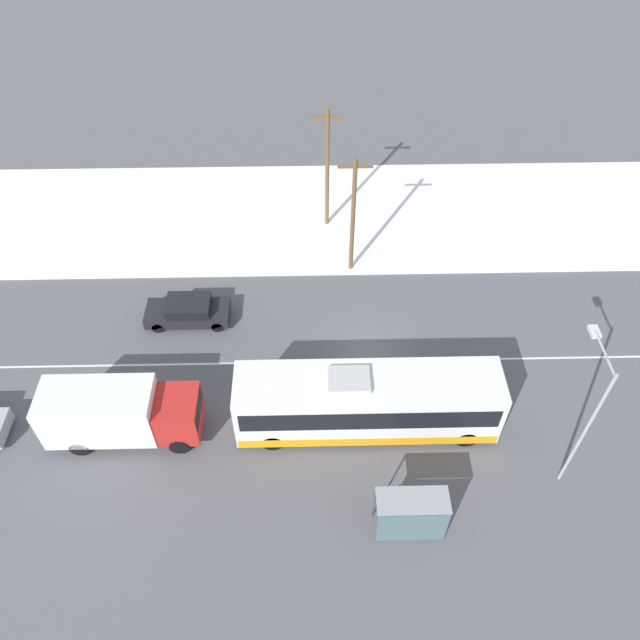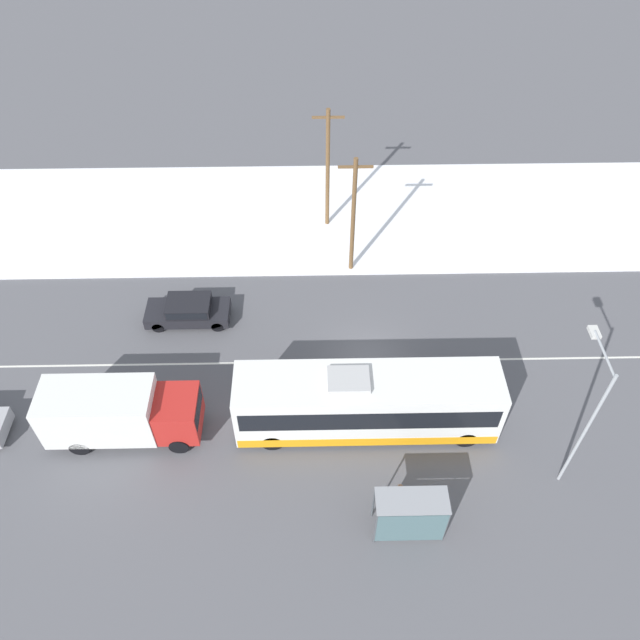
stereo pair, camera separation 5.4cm
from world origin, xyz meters
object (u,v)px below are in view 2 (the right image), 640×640
(utility_pole_snowlot, at_px, (328,168))
(city_bus, at_px, (367,403))
(bus_shelter, at_px, (411,515))
(pedestrian_at_stop, at_px, (399,493))
(sedan_car, at_px, (188,310))
(streetlamp, at_px, (588,408))
(box_truck, at_px, (118,412))
(utility_pole_roadside, at_px, (353,215))

(utility_pole_snowlot, bearing_deg, city_bus, -84.80)
(bus_shelter, bearing_deg, city_bus, 104.45)
(pedestrian_at_stop, relative_size, utility_pole_snowlot, 0.20)
(city_bus, distance_m, pedestrian_at_stop, 4.21)
(city_bus, relative_size, bus_shelter, 4.11)
(sedan_car, distance_m, streetlamp, 19.98)
(streetlamp, distance_m, utility_pole_snowlot, 19.90)
(box_truck, xyz_separation_m, sedan_car, (2.09, 7.11, -0.89))
(sedan_car, bearing_deg, city_bus, 142.48)
(box_truck, xyz_separation_m, pedestrian_at_stop, (12.16, -3.77, -0.69))
(box_truck, bearing_deg, city_bus, 1.10)
(sedan_car, distance_m, pedestrian_at_stop, 14.83)
(city_bus, xyz_separation_m, utility_pole_roadside, (-0.09, 10.78, 2.16))
(bus_shelter, bearing_deg, sedan_car, 130.29)
(city_bus, xyz_separation_m, streetlamp, (8.27, -2.42, 2.88))
(streetlamp, bearing_deg, sedan_car, 151.64)
(bus_shelter, xyz_separation_m, utility_pole_snowlot, (-2.73, 20.29, 2.44))
(pedestrian_at_stop, distance_m, streetlamp, 8.20)
(box_truck, distance_m, sedan_car, 7.46)
(sedan_car, bearing_deg, pedestrian_at_stop, 132.80)
(utility_pole_roadside, height_order, utility_pole_snowlot, utility_pole_snowlot)
(sedan_car, xyz_separation_m, utility_pole_snowlot, (7.61, 8.09, 3.35))
(bus_shelter, relative_size, streetlamp, 0.39)
(pedestrian_at_stop, bearing_deg, box_truck, 162.78)
(utility_pole_roadside, bearing_deg, box_truck, -134.94)
(box_truck, xyz_separation_m, utility_pole_snowlot, (9.70, 15.20, 2.45))
(pedestrian_at_stop, xyz_separation_m, utility_pole_roadside, (-1.19, 14.77, 2.94))
(city_bus, distance_m, streetlamp, 9.09)
(box_truck, bearing_deg, pedestrian_at_stop, -17.22)
(pedestrian_at_stop, height_order, utility_pole_roadside, utility_pole_roadside)
(utility_pole_roadside, bearing_deg, streetlamp, -57.63)
(box_truck, bearing_deg, bus_shelter, -22.29)
(box_truck, distance_m, pedestrian_at_stop, 12.75)
(city_bus, relative_size, sedan_car, 2.65)
(city_bus, relative_size, streetlamp, 1.60)
(box_truck, relative_size, bus_shelter, 2.41)
(streetlamp, bearing_deg, city_bus, 163.70)
(bus_shelter, height_order, utility_pole_snowlot, utility_pole_snowlot)
(sedan_car, relative_size, utility_pole_roadside, 0.59)
(city_bus, distance_m, utility_pole_roadside, 11.00)
(streetlamp, bearing_deg, box_truck, 173.49)
(pedestrian_at_stop, relative_size, bus_shelter, 0.56)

